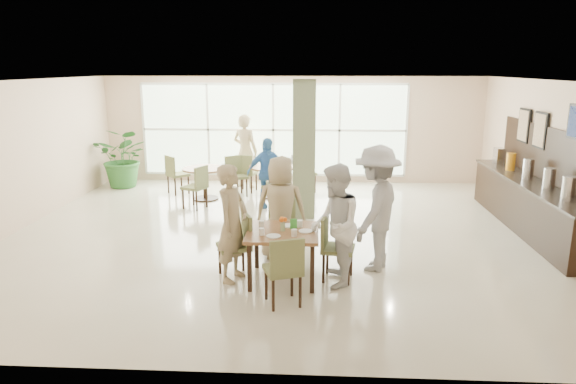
# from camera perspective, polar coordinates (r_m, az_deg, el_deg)

# --- Properties ---
(ground) EXTENTS (10.00, 10.00, 0.00)m
(ground) POSITION_cam_1_polar(r_m,az_deg,el_deg) (9.63, -0.80, -4.64)
(ground) COLOR beige
(ground) RESTS_ON ground
(room_shell) EXTENTS (10.00, 10.00, 10.00)m
(room_shell) POSITION_cam_1_polar(r_m,az_deg,el_deg) (9.23, -0.84, 5.43)
(room_shell) COLOR white
(room_shell) RESTS_ON ground
(window_bank) EXTENTS (7.00, 0.04, 7.00)m
(window_bank) POSITION_cam_1_polar(r_m,az_deg,el_deg) (13.72, -1.64, 6.90)
(window_bank) COLOR silver
(window_bank) RESTS_ON ground
(column) EXTENTS (0.45, 0.45, 2.80)m
(column) POSITION_cam_1_polar(r_m,az_deg,el_deg) (10.45, 1.82, 4.73)
(column) COLOR #5C6A4A
(column) RESTS_ON ground
(main_table) EXTENTS (1.02, 1.02, 0.75)m
(main_table) POSITION_cam_1_polar(r_m,az_deg,el_deg) (7.41, -0.58, -4.96)
(main_table) COLOR brown
(main_table) RESTS_ON ground
(round_table_left) EXTENTS (1.03, 1.03, 0.75)m
(round_table_left) POSITION_cam_1_polar(r_m,az_deg,el_deg) (12.12, -9.23, 1.78)
(round_table_left) COLOR brown
(round_table_left) RESTS_ON ground
(round_table_right) EXTENTS (1.14, 1.14, 0.75)m
(round_table_right) POSITION_cam_1_polar(r_m,az_deg,el_deg) (12.19, -1.68, 2.13)
(round_table_right) COLOR brown
(round_table_right) RESTS_ON ground
(chairs_main_table) EXTENTS (2.08, 2.18, 0.95)m
(chairs_main_table) POSITION_cam_1_polar(r_m,az_deg,el_deg) (7.51, -0.33, -6.23)
(chairs_main_table) COLOR #666738
(chairs_main_table) RESTS_ON ground
(chairs_table_left) EXTENTS (2.10, 1.92, 0.95)m
(chairs_table_left) POSITION_cam_1_polar(r_m,az_deg,el_deg) (12.17, -9.41, 1.42)
(chairs_table_left) COLOR #666738
(chairs_table_left) RESTS_ON ground
(chairs_table_right) EXTENTS (2.02, 1.87, 0.95)m
(chairs_table_right) POSITION_cam_1_polar(r_m,az_deg,el_deg) (12.27, -1.50, 1.70)
(chairs_table_right) COLOR #666738
(chairs_table_right) RESTS_ON ground
(tabletop_clutter) EXTENTS (0.79, 0.69, 0.21)m
(tabletop_clutter) POSITION_cam_1_polar(r_m,az_deg,el_deg) (7.35, -0.48, -3.92)
(tabletop_clutter) COLOR white
(tabletop_clutter) RESTS_ON main_table
(buffet_counter) EXTENTS (0.64, 4.70, 1.95)m
(buffet_counter) POSITION_cam_1_polar(r_m,az_deg,el_deg) (10.74, 25.28, -0.98)
(buffet_counter) COLOR black
(buffet_counter) RESTS_ON ground
(framed_art_a) EXTENTS (0.05, 0.55, 0.70)m
(framed_art_a) POSITION_cam_1_polar(r_m,az_deg,el_deg) (11.06, 26.23, 6.18)
(framed_art_a) COLOR black
(framed_art_a) RESTS_ON ground
(framed_art_b) EXTENTS (0.05, 0.55, 0.70)m
(framed_art_b) POSITION_cam_1_polar(r_m,az_deg,el_deg) (11.80, 24.74, 6.73)
(framed_art_b) COLOR black
(framed_art_b) RESTS_ON ground
(potted_plant) EXTENTS (1.54, 1.54, 1.53)m
(potted_plant) POSITION_cam_1_polar(r_m,az_deg,el_deg) (13.83, -17.74, 3.64)
(potted_plant) COLOR #286127
(potted_plant) RESTS_ON ground
(teen_left) EXTENTS (0.58, 0.72, 1.72)m
(teen_left) POSITION_cam_1_polar(r_m,az_deg,el_deg) (7.40, -6.21, -3.48)
(teen_left) COLOR tan
(teen_left) RESTS_ON ground
(teen_far) EXTENTS (0.85, 0.49, 1.69)m
(teen_far) POSITION_cam_1_polar(r_m,az_deg,el_deg) (8.20, -0.80, -1.78)
(teen_far) COLOR tan
(teen_far) RESTS_ON ground
(teen_right) EXTENTS (0.68, 0.87, 1.75)m
(teen_right) POSITION_cam_1_polar(r_m,az_deg,el_deg) (7.23, 5.23, -3.75)
(teen_right) COLOR white
(teen_right) RESTS_ON ground
(teen_standing) EXTENTS (1.17, 1.43, 1.92)m
(teen_standing) POSITION_cam_1_polar(r_m,az_deg,el_deg) (7.85, 9.77, -1.81)
(teen_standing) COLOR #A4A4A7
(teen_standing) RESTS_ON ground
(adult_a) EXTENTS (1.03, 0.83, 1.54)m
(adult_a) POSITION_cam_1_polar(r_m,az_deg,el_deg) (11.28, -2.37, 2.16)
(adult_a) COLOR #3F79BD
(adult_a) RESTS_ON ground
(adult_b) EXTENTS (1.02, 1.81, 1.84)m
(adult_b) POSITION_cam_1_polar(r_m,az_deg,el_deg) (12.05, 1.77, 3.62)
(adult_b) COLOR white
(adult_b) RESTS_ON ground
(adult_standing) EXTENTS (0.81, 0.70, 1.88)m
(adult_standing) POSITION_cam_1_polar(r_m,az_deg,el_deg) (13.17, -4.77, 4.56)
(adult_standing) COLOR tan
(adult_standing) RESTS_ON ground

